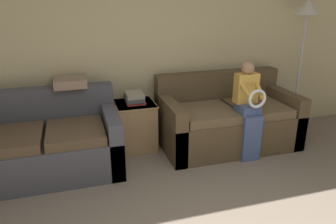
{
  "coord_description": "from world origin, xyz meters",
  "views": [
    {
      "loc": [
        -1.06,
        -1.55,
        1.98
      ],
      "look_at": [
        -0.11,
        1.63,
        0.78
      ],
      "focal_mm": 35.0,
      "sensor_mm": 36.0,
      "label": 1
    }
  ],
  "objects_px": {
    "throw_pillow": "(70,82)",
    "couch_side": "(47,145)",
    "child_left_seated": "(249,106)",
    "floor_lamp": "(306,21)",
    "couch_main": "(226,120)",
    "side_shelf": "(136,125)",
    "book_stack": "(134,98)"
  },
  "relations": [
    {
      "from": "throw_pillow",
      "to": "couch_side",
      "type": "bearing_deg",
      "value": -133.89
    },
    {
      "from": "child_left_seated",
      "to": "couch_side",
      "type": "bearing_deg",
      "value": 171.87
    },
    {
      "from": "floor_lamp",
      "to": "child_left_seated",
      "type": "bearing_deg",
      "value": -152.78
    },
    {
      "from": "child_left_seated",
      "to": "floor_lamp",
      "type": "height_order",
      "value": "floor_lamp"
    },
    {
      "from": "floor_lamp",
      "to": "couch_main",
      "type": "bearing_deg",
      "value": -171.8
    },
    {
      "from": "child_left_seated",
      "to": "side_shelf",
      "type": "height_order",
      "value": "child_left_seated"
    },
    {
      "from": "side_shelf",
      "to": "floor_lamp",
      "type": "xyz_separation_m",
      "value": [
        2.44,
        -0.04,
        1.3
      ]
    },
    {
      "from": "couch_main",
      "to": "child_left_seated",
      "type": "height_order",
      "value": "child_left_seated"
    },
    {
      "from": "couch_main",
      "to": "side_shelf",
      "type": "xyz_separation_m",
      "value": [
        -1.22,
        0.22,
        -0.01
      ]
    },
    {
      "from": "couch_side",
      "to": "child_left_seated",
      "type": "relative_size",
      "value": 1.36
    },
    {
      "from": "couch_main",
      "to": "child_left_seated",
      "type": "relative_size",
      "value": 1.48
    },
    {
      "from": "floor_lamp",
      "to": "throw_pillow",
      "type": "bearing_deg",
      "value": 178.22
    },
    {
      "from": "couch_main",
      "to": "child_left_seated",
      "type": "bearing_deg",
      "value": -79.69
    },
    {
      "from": "floor_lamp",
      "to": "book_stack",
      "type": "bearing_deg",
      "value": 179.14
    },
    {
      "from": "book_stack",
      "to": "floor_lamp",
      "type": "distance_m",
      "value": 2.61
    },
    {
      "from": "couch_main",
      "to": "floor_lamp",
      "type": "distance_m",
      "value": 1.78
    },
    {
      "from": "child_left_seated",
      "to": "book_stack",
      "type": "relative_size",
      "value": 4.09
    },
    {
      "from": "couch_main",
      "to": "throw_pillow",
      "type": "relative_size",
      "value": 4.73
    },
    {
      "from": "couch_side",
      "to": "throw_pillow",
      "type": "height_order",
      "value": "throw_pillow"
    },
    {
      "from": "couch_main",
      "to": "throw_pillow",
      "type": "distance_m",
      "value": 2.11
    },
    {
      "from": "child_left_seated",
      "to": "book_stack",
      "type": "xyz_separation_m",
      "value": [
        -1.3,
        0.62,
        0.04
      ]
    },
    {
      "from": "child_left_seated",
      "to": "floor_lamp",
      "type": "xyz_separation_m",
      "value": [
        1.14,
        0.59,
        0.95
      ]
    },
    {
      "from": "child_left_seated",
      "to": "throw_pillow",
      "type": "bearing_deg",
      "value": 161.67
    },
    {
      "from": "side_shelf",
      "to": "floor_lamp",
      "type": "relative_size",
      "value": 0.34
    },
    {
      "from": "couch_main",
      "to": "floor_lamp",
      "type": "relative_size",
      "value": 0.95
    },
    {
      "from": "couch_side",
      "to": "book_stack",
      "type": "bearing_deg",
      "value": 14.28
    },
    {
      "from": "book_stack",
      "to": "couch_side",
      "type": "bearing_deg",
      "value": -165.72
    },
    {
      "from": "couch_main",
      "to": "child_left_seated",
      "type": "xyz_separation_m",
      "value": [
        0.08,
        -0.41,
        0.33
      ]
    },
    {
      "from": "child_left_seated",
      "to": "throw_pillow",
      "type": "xyz_separation_m",
      "value": [
        -2.07,
        0.69,
        0.29
      ]
    },
    {
      "from": "couch_main",
      "to": "child_left_seated",
      "type": "distance_m",
      "value": 0.54
    },
    {
      "from": "child_left_seated",
      "to": "side_shelf",
      "type": "relative_size",
      "value": 1.91
    },
    {
      "from": "side_shelf",
      "to": "throw_pillow",
      "type": "distance_m",
      "value": 1.01
    }
  ]
}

